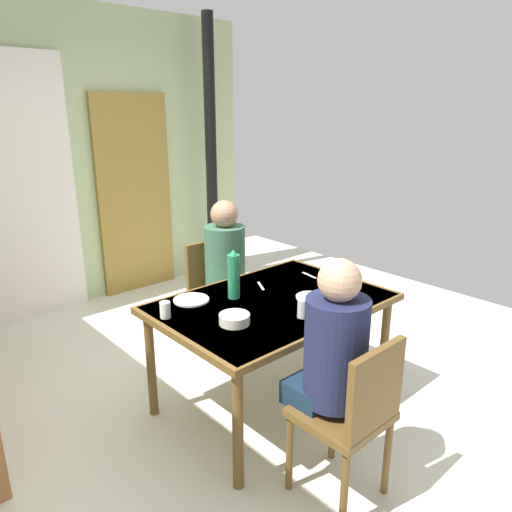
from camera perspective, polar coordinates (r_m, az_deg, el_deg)
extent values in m
plane|color=silver|center=(3.31, -4.11, -16.88)|extent=(6.05, 6.05, 0.00)
cube|color=#B1C78F|center=(4.82, -22.13, 10.43)|extent=(4.02, 0.10, 2.77)
cube|color=olive|center=(5.07, -14.26, 7.05)|extent=(0.80, 0.05, 2.00)
cylinder|color=black|center=(5.21, -5.40, 12.01)|extent=(0.12, 0.12, 2.77)
cube|color=white|center=(4.63, -26.03, 6.94)|extent=(0.90, 0.03, 2.32)
cube|color=brown|center=(2.95, 1.96, -5.66)|extent=(1.40, 0.97, 0.04)
cube|color=beige|center=(2.94, 1.97, -5.32)|extent=(1.35, 0.93, 0.00)
cylinder|color=brown|center=(2.50, -2.18, -20.02)|extent=(0.06, 0.06, 0.69)
cylinder|color=brown|center=(3.32, 15.05, -10.46)|extent=(0.06, 0.06, 0.69)
cylinder|color=brown|center=(3.08, -12.43, -12.60)|extent=(0.06, 0.06, 0.69)
cylinder|color=brown|center=(3.78, 4.44, -6.38)|extent=(0.06, 0.06, 0.69)
cube|color=brown|center=(2.45, 10.07, -18.09)|extent=(0.40, 0.40, 0.04)
cube|color=brown|center=(2.25, 14.10, -15.46)|extent=(0.38, 0.04, 0.42)
cylinder|color=brown|center=(2.58, 4.02, -22.58)|extent=(0.04, 0.04, 0.41)
cylinder|color=brown|center=(2.78, 9.18, -19.35)|extent=(0.04, 0.04, 0.41)
cylinder|color=brown|center=(2.42, 10.48, -26.14)|extent=(0.04, 0.04, 0.41)
cylinder|color=brown|center=(2.63, 15.38, -22.24)|extent=(0.04, 0.04, 0.41)
cube|color=brown|center=(3.71, -4.10, -5.05)|extent=(0.40, 0.40, 0.04)
cube|color=brown|center=(3.77, -5.86, -1.31)|extent=(0.38, 0.04, 0.42)
cylinder|color=brown|center=(3.79, -0.36, -8.56)|extent=(0.04, 0.04, 0.41)
cylinder|color=brown|center=(3.59, -4.48, -10.12)|extent=(0.04, 0.04, 0.41)
cylinder|color=brown|center=(4.02, -3.62, -6.98)|extent=(0.04, 0.04, 0.41)
cylinder|color=brown|center=(3.84, -7.62, -8.33)|extent=(0.04, 0.04, 0.41)
cube|color=#162B44|center=(2.50, 7.16, -15.51)|extent=(0.30, 0.22, 0.12)
cylinder|color=#1E2347|center=(2.30, 9.50, -11.09)|extent=(0.30, 0.30, 0.52)
sphere|color=tan|center=(2.16, 9.96, -2.89)|extent=(0.20, 0.20, 0.20)
cube|color=#416250|center=(3.57, -2.53, -4.89)|extent=(0.30, 0.22, 0.12)
cylinder|color=#38664C|center=(3.56, -3.71, -0.51)|extent=(0.30, 0.30, 0.52)
sphere|color=#A87A5B|center=(3.47, -3.82, 5.01)|extent=(0.20, 0.20, 0.20)
cylinder|color=#227E51|center=(2.93, -2.68, -2.46)|extent=(0.08, 0.08, 0.28)
cone|color=#18834D|center=(2.88, -2.72, 0.47)|extent=(0.05, 0.05, 0.04)
cylinder|color=white|center=(2.63, -2.59, -7.52)|extent=(0.17, 0.17, 0.05)
cylinder|color=white|center=(2.96, -7.74, -5.21)|extent=(0.22, 0.22, 0.01)
cylinder|color=white|center=(2.99, 6.64, -4.92)|extent=(0.19, 0.19, 0.01)
cylinder|color=silver|center=(2.76, 8.60, -5.98)|extent=(0.06, 0.06, 0.10)
cylinder|color=silver|center=(2.74, -10.81, -6.34)|extent=(0.06, 0.06, 0.09)
cylinder|color=silver|center=(2.70, 5.60, -6.24)|extent=(0.06, 0.06, 0.11)
cube|color=silver|center=(3.16, 0.58, -3.60)|extent=(0.09, 0.14, 0.00)
cube|color=silver|center=(3.38, 6.39, -2.31)|extent=(0.04, 0.15, 0.00)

